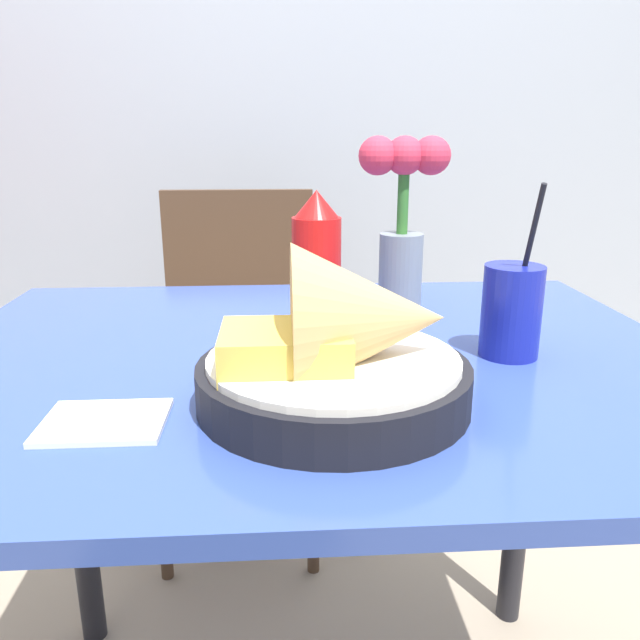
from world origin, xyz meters
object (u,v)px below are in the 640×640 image
Objects in this scene: chair_far_window at (240,336)px; ketchup_bottle at (317,267)px; food_basket at (346,351)px; drink_cup at (511,314)px; flower_vase at (403,212)px.

ketchup_bottle is (0.16, -0.73, 0.34)m from chair_far_window.
food_basket is 0.25m from ketchup_bottle.
ketchup_bottle is 0.92× the size of drink_cup.
flower_vase is at bearing 111.39° from drink_cup.
chair_far_window is 4.32× the size of ketchup_bottle.
ketchup_bottle reaches higher than food_basket.
chair_far_window is 3.22× the size of flower_vase.
flower_vase is at bearing 44.88° from ketchup_bottle.
ketchup_bottle is at bearing -77.40° from chair_far_window.
ketchup_bottle is at bearing -135.12° from flower_vase.
drink_cup reaches higher than ketchup_bottle.
food_basket is 1.05× the size of flower_vase.
flower_vase reaches higher than chair_far_window.
drink_cup reaches higher than chair_far_window.
drink_cup is at bearing -63.59° from chair_far_window.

